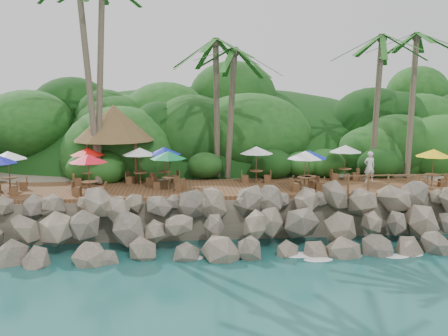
{
  "coord_description": "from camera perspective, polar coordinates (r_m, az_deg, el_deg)",
  "views": [
    {
      "loc": [
        -2.49,
        -21.24,
        7.62
      ],
      "look_at": [
        0.0,
        6.0,
        3.4
      ],
      "focal_mm": 39.27,
      "sensor_mm": 36.0,
      "label": 1
    }
  ],
  "objects": [
    {
      "name": "land_base",
      "position": [
        37.9,
        -1.38,
        -1.21
      ],
      "size": [
        32.0,
        25.2,
        2.1
      ],
      "primitive_type": "cube",
      "color": "gray",
      "rests_on": "ground"
    },
    {
      "name": "railing",
      "position": [
        28.13,
        20.63,
        -1.45
      ],
      "size": [
        7.2,
        0.1,
        1.0
      ],
      "color": "brown",
      "rests_on": "terrace"
    },
    {
      "name": "ground",
      "position": [
        22.7,
        1.4,
        -10.85
      ],
      "size": [
        140.0,
        140.0,
        0.0
      ],
      "primitive_type": "plane",
      "color": "#19514F",
      "rests_on": "ground"
    },
    {
      "name": "jungle_foliage",
      "position": [
        37.12,
        -1.27,
        -3.08
      ],
      "size": [
        44.0,
        16.0,
        12.0
      ],
      "primitive_type": null,
      "color": "#143811",
      "rests_on": "ground"
    },
    {
      "name": "palms",
      "position": [
        30.57,
        2.04,
        17.15
      ],
      "size": [
        25.87,
        7.19,
        13.7
      ],
      "color": "brown",
      "rests_on": "ground"
    },
    {
      "name": "jungle_hill",
      "position": [
        45.45,
        -2.01,
        -0.88
      ],
      "size": [
        44.8,
        28.0,
        15.4
      ],
      "primitive_type": "ellipsoid",
      "color": "#143811",
      "rests_on": "ground"
    },
    {
      "name": "waiter",
      "position": [
        30.51,
        16.57,
        0.13
      ],
      "size": [
        0.71,
        0.49,
        1.86
      ],
      "primitive_type": "imported",
      "rotation": [
        0.0,
        0.0,
        3.21
      ],
      "color": "silver",
      "rests_on": "terrace"
    },
    {
      "name": "dining_clusters",
      "position": [
        27.5,
        -3.38,
        1.4
      ],
      "size": [
        25.6,
        5.13,
        2.17
      ],
      "color": "brown",
      "rests_on": "terrace"
    },
    {
      "name": "palapa",
      "position": [
        30.85,
        -12.71,
        5.16
      ],
      "size": [
        4.94,
        4.94,
        4.6
      ],
      "color": "brown",
      "rests_on": "ground"
    },
    {
      "name": "foam_line",
      "position": [
        22.97,
        1.32,
        -10.53
      ],
      "size": [
        25.2,
        0.8,
        0.06
      ],
      "color": "white",
      "rests_on": "ground"
    },
    {
      "name": "terrace",
      "position": [
        27.88,
        0.0,
        -2.44
      ],
      "size": [
        26.0,
        5.0,
        0.2
      ],
      "primitive_type": "cube",
      "color": "brown",
      "rests_on": "land_base"
    },
    {
      "name": "seawall",
      "position": [
        24.25,
        0.87,
        -6.7
      ],
      "size": [
        29.0,
        4.0,
        2.3
      ],
      "primitive_type": null,
      "color": "gray",
      "rests_on": "ground"
    }
  ]
}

